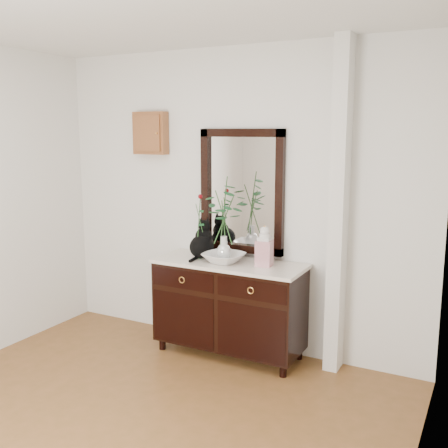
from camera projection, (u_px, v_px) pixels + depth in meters
The scene contains 10 objects.
wall_back at pixel (232, 201), 4.72m from camera, with size 3.60×0.04×2.70m, color silver.
pilaster at pixel (339, 210), 4.20m from camera, with size 0.12×0.20×2.70m, color silver.
sideboard at pixel (229, 303), 4.61m from camera, with size 1.33×0.52×0.82m.
wall_mirror at pixel (242, 192), 4.65m from camera, with size 0.80×0.06×1.10m.
key_cabinet at pixel (151, 133), 4.97m from camera, with size 0.35×0.10×0.40m, color brown.
cat at pixel (202, 239), 4.68m from camera, with size 0.24×0.29×0.34m, color black, non-canonical shape.
lotus_bowl at pixel (224, 258), 4.52m from camera, with size 0.34×0.34×0.08m, color silver.
vase_branches at pixel (224, 218), 4.46m from camera, with size 0.35×0.35×0.74m, color silver, non-canonical shape.
bud_vase_rose at pixel (199, 226), 4.63m from camera, with size 0.07×0.07×0.59m, color #306538, non-canonical shape.
ginger_jar at pixel (264, 246), 4.39m from camera, with size 0.13×0.13×0.35m, color white, non-canonical shape.
Camera 1 is at (2.11, -2.21, 1.97)m, focal length 42.00 mm.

